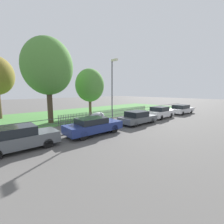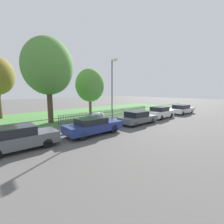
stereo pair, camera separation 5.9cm
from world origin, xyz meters
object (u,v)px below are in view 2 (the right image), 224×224
object	(u,v)px
parked_car_silver_hatchback	(20,138)
tree_behind_motorcycle	(48,67)
tree_mid_park	(90,85)
street_lamp	(113,85)
parked_car_black_saloon	(93,126)
parked_car_white_van	(181,109)
parked_car_navy_estate	(137,117)
parked_car_red_compact	(160,112)
covered_motorcycle	(98,117)

from	to	relation	value
parked_car_silver_hatchback	tree_behind_motorcycle	xyz separation A→B (m)	(4.00, 6.21, 5.02)
parked_car_silver_hatchback	tree_mid_park	xyz separation A→B (m)	(9.81, 7.44, 3.36)
tree_behind_motorcycle	street_lamp	bearing A→B (deg)	-46.75
parked_car_silver_hatchback	parked_car_black_saloon	xyz separation A→B (m)	(4.85, -0.27, -0.00)
parked_car_white_van	street_lamp	size ratio (longest dim) A/B	0.74
parked_car_navy_estate	tree_mid_park	size ratio (longest dim) A/B	0.68
parked_car_black_saloon	parked_car_white_van	size ratio (longest dim) A/B	0.97
parked_car_navy_estate	parked_car_silver_hatchback	bearing A→B (deg)	-179.35
parked_car_red_compact	parked_car_silver_hatchback	bearing A→B (deg)	177.65
tree_behind_motorcycle	parked_car_black_saloon	bearing A→B (deg)	-82.56
parked_car_silver_hatchback	tree_behind_motorcycle	bearing A→B (deg)	58.52
parked_car_navy_estate	tree_behind_motorcycle	bearing A→B (deg)	136.31
parked_car_red_compact	parked_car_navy_estate	bearing A→B (deg)	-179.81
parked_car_navy_estate	covered_motorcycle	bearing A→B (deg)	132.99
tree_mid_park	parked_car_silver_hatchback	bearing A→B (deg)	-142.80
parked_car_white_van	covered_motorcycle	distance (m)	13.36
parked_car_silver_hatchback	street_lamp	bearing A→B (deg)	11.21
parked_car_silver_hatchback	covered_motorcycle	distance (m)	8.13
parked_car_silver_hatchback	parked_car_navy_estate	distance (m)	10.31
parked_car_black_saloon	parked_car_navy_estate	distance (m)	5.45
parked_car_silver_hatchback	parked_car_white_van	size ratio (longest dim) A/B	0.86
parked_car_navy_estate	parked_car_red_compact	distance (m)	4.70
parked_car_silver_hatchback	tree_mid_park	distance (m)	12.76
parked_car_black_saloon	covered_motorcycle	world-z (taller)	parked_car_black_saloon
parked_car_black_saloon	parked_car_white_van	world-z (taller)	parked_car_white_van
parked_car_navy_estate	parked_car_red_compact	bearing A→B (deg)	4.34
tree_mid_park	tree_behind_motorcycle	bearing A→B (deg)	-167.97
parked_car_navy_estate	street_lamp	xyz separation A→B (m)	(-1.84, 1.71, 3.26)
parked_car_red_compact	parked_car_white_van	distance (m)	5.60
tree_mid_park	parked_car_navy_estate	bearing A→B (deg)	-86.31
parked_car_silver_hatchback	parked_car_black_saloon	bearing A→B (deg)	-1.85
tree_mid_park	street_lamp	xyz separation A→B (m)	(-1.35, -5.97, -0.14)
parked_car_black_saloon	street_lamp	distance (m)	5.15
parked_car_red_compact	tree_behind_motorcycle	xyz separation A→B (m)	(-11.00, 6.25, 5.00)
street_lamp	tree_behind_motorcycle	bearing A→B (deg)	133.25
parked_car_black_saloon	street_lamp	size ratio (longest dim) A/B	0.72
parked_car_silver_hatchback	parked_car_red_compact	distance (m)	15.00
covered_motorcycle	tree_behind_motorcycle	xyz separation A→B (m)	(-3.60, 3.35, 5.05)
parked_car_red_compact	parked_car_black_saloon	bearing A→B (deg)	179.10
parked_car_black_saloon	street_lamp	xyz separation A→B (m)	(3.61, 1.74, 3.23)
parked_car_white_van	covered_motorcycle	xyz separation A→B (m)	(-12.99, 3.11, -0.00)
parked_car_red_compact	tree_mid_park	size ratio (longest dim) A/B	0.67
parked_car_white_van	tree_mid_park	world-z (taller)	tree_mid_park
parked_car_silver_hatchback	street_lamp	size ratio (longest dim) A/B	0.63
parked_car_black_saloon	tree_behind_motorcycle	xyz separation A→B (m)	(-0.85, 6.48, 5.02)
parked_car_red_compact	tree_behind_motorcycle	world-z (taller)	tree_behind_motorcycle
tree_mid_park	street_lamp	distance (m)	6.13
parked_car_white_van	street_lamp	xyz separation A→B (m)	(-12.14, 1.72, 3.25)
street_lamp	parked_car_red_compact	bearing A→B (deg)	-13.06
parked_car_black_saloon	parked_car_white_van	bearing A→B (deg)	1.53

